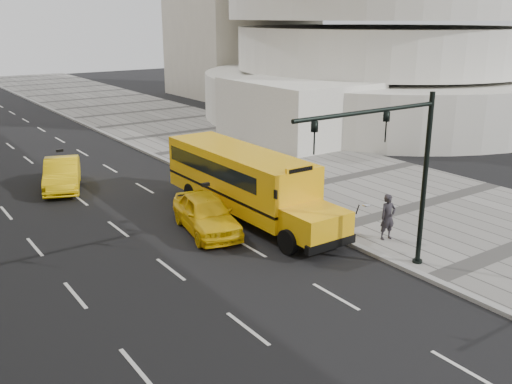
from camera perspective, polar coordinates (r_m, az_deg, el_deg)
ground at (r=25.77m, az=-11.57°, el=-3.19°), size 140.00×140.00×0.00m
sidewalk_museum at (r=32.10m, az=8.38°, el=1.21°), size 12.00×140.00×0.15m
curb_museum at (r=28.47m, az=-0.48°, el=-0.69°), size 0.30×140.00×0.15m
school_bus at (r=26.03m, az=-1.41°, el=1.46°), size 2.96×11.56×3.19m
taxi_near at (r=24.24m, az=-5.00°, el=-2.17°), size 2.81×5.05×1.63m
taxi_far at (r=31.85m, az=-18.83°, el=1.70°), size 3.25×5.22×1.62m
pedestrian at (r=23.53m, az=13.04°, el=-2.45°), size 0.76×0.58×1.89m
traffic_signal at (r=19.66m, az=14.12°, el=2.72°), size 6.18×0.36×6.40m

